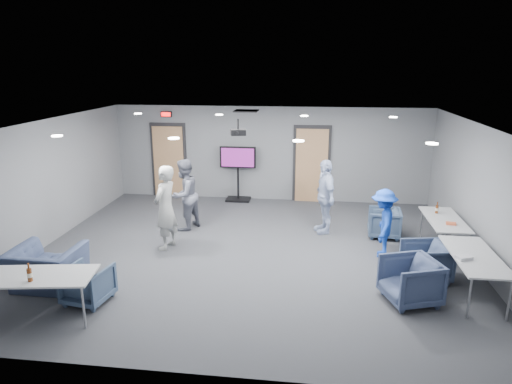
# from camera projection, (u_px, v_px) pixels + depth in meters

# --- Properties ---
(floor) EXTENTS (9.00, 9.00, 0.00)m
(floor) POSITION_uv_depth(u_px,v_px,m) (251.00, 252.00, 9.64)
(floor) COLOR #323539
(floor) RESTS_ON ground
(ceiling) EXTENTS (9.00, 9.00, 0.00)m
(ceiling) POSITION_uv_depth(u_px,v_px,m) (251.00, 124.00, 8.92)
(ceiling) COLOR silver
(ceiling) RESTS_ON wall_back
(wall_back) EXTENTS (9.00, 0.02, 2.70)m
(wall_back) POSITION_uv_depth(u_px,v_px,m) (270.00, 154.00, 13.10)
(wall_back) COLOR slate
(wall_back) RESTS_ON floor
(wall_front) EXTENTS (9.00, 0.02, 2.70)m
(wall_front) POSITION_uv_depth(u_px,v_px,m) (205.00, 279.00, 5.46)
(wall_front) COLOR slate
(wall_front) RESTS_ON floor
(wall_left) EXTENTS (0.02, 8.00, 2.70)m
(wall_left) POSITION_uv_depth(u_px,v_px,m) (44.00, 184.00, 9.83)
(wall_left) COLOR slate
(wall_left) RESTS_ON floor
(wall_right) EXTENTS (0.02, 8.00, 2.70)m
(wall_right) POSITION_uv_depth(u_px,v_px,m) (483.00, 199.00, 8.73)
(wall_right) COLOR slate
(wall_right) RESTS_ON floor
(door_left) EXTENTS (1.06, 0.17, 2.24)m
(door_left) POSITION_uv_depth(u_px,v_px,m) (169.00, 161.00, 13.50)
(door_left) COLOR black
(door_left) RESTS_ON wall_back
(door_right) EXTENTS (1.06, 0.17, 2.24)m
(door_right) POSITION_uv_depth(u_px,v_px,m) (312.00, 165.00, 12.99)
(door_right) COLOR black
(door_right) RESTS_ON wall_back
(exit_sign) EXTENTS (0.32, 0.08, 0.16)m
(exit_sign) POSITION_uv_depth(u_px,v_px,m) (166.00, 114.00, 13.11)
(exit_sign) COLOR black
(exit_sign) RESTS_ON wall_back
(hvac_diffuser) EXTENTS (0.60, 0.60, 0.03)m
(hvac_diffuser) POSITION_uv_depth(u_px,v_px,m) (246.00, 111.00, 11.66)
(hvac_diffuser) COLOR black
(hvac_diffuser) RESTS_ON ceiling
(downlights) EXTENTS (6.18, 3.78, 0.02)m
(downlights) POSITION_uv_depth(u_px,v_px,m) (251.00, 125.00, 8.92)
(downlights) COLOR white
(downlights) RESTS_ON ceiling
(person_a) EXTENTS (0.58, 0.75, 1.82)m
(person_a) POSITION_uv_depth(u_px,v_px,m) (165.00, 208.00, 9.64)
(person_a) COLOR #9B9E9B
(person_a) RESTS_ON floor
(person_b) EXTENTS (0.93, 1.02, 1.71)m
(person_b) POSITION_uv_depth(u_px,v_px,m) (184.00, 195.00, 10.80)
(person_b) COLOR slate
(person_b) RESTS_ON floor
(person_c) EXTENTS (0.69, 1.10, 1.75)m
(person_c) POSITION_uv_depth(u_px,v_px,m) (325.00, 196.00, 10.60)
(person_c) COLOR silver
(person_c) RESTS_ON floor
(person_d) EXTENTS (0.66, 0.99, 1.42)m
(person_d) POSITION_uv_depth(u_px,v_px,m) (383.00, 223.00, 9.29)
(person_d) COLOR #1C44B7
(person_d) RESTS_ON floor
(chair_right_a) EXTENTS (0.78, 0.76, 0.66)m
(chair_right_a) POSITION_uv_depth(u_px,v_px,m) (384.00, 223.00, 10.44)
(chair_right_a) COLOR #394B63
(chair_right_a) RESTS_ON floor
(chair_right_b) EXTENTS (0.89, 0.88, 0.70)m
(chair_right_b) POSITION_uv_depth(u_px,v_px,m) (426.00, 261.00, 8.35)
(chair_right_b) COLOR #384662
(chair_right_b) RESTS_ON floor
(chair_right_c) EXTENTS (1.06, 1.04, 0.76)m
(chair_right_c) POSITION_uv_depth(u_px,v_px,m) (410.00, 281.00, 7.54)
(chair_right_c) COLOR #3B4766
(chair_right_c) RESTS_ON floor
(chair_front_a) EXTENTS (0.78, 0.80, 0.64)m
(chair_front_a) POSITION_uv_depth(u_px,v_px,m) (88.00, 284.00, 7.56)
(chair_front_a) COLOR #3D4F69
(chair_front_a) RESTS_ON floor
(chair_front_b) EXTENTS (1.16, 1.02, 0.74)m
(chair_front_b) POSITION_uv_depth(u_px,v_px,m) (47.00, 268.00, 8.04)
(chair_front_b) COLOR #394462
(chair_front_b) RESTS_ON floor
(table_right_a) EXTENTS (0.70, 1.68, 0.73)m
(table_right_a) POSITION_uv_depth(u_px,v_px,m) (444.00, 221.00, 9.51)
(table_right_a) COLOR silver
(table_right_a) RESTS_ON floor
(table_right_b) EXTENTS (0.74, 1.79, 0.73)m
(table_right_b) POSITION_uv_depth(u_px,v_px,m) (474.00, 258.00, 7.69)
(table_right_b) COLOR silver
(table_right_b) RESTS_ON floor
(table_front_left) EXTENTS (1.97, 1.07, 0.73)m
(table_front_left) POSITION_uv_depth(u_px,v_px,m) (31.00, 278.00, 6.96)
(table_front_left) COLOR silver
(table_front_left) RESTS_ON floor
(bottle_front) EXTENTS (0.08, 0.08, 0.29)m
(bottle_front) POSITION_uv_depth(u_px,v_px,m) (30.00, 275.00, 6.73)
(bottle_front) COLOR #602D10
(bottle_front) RESTS_ON table_front_left
(bottle_right) EXTENTS (0.07, 0.07, 0.25)m
(bottle_right) POSITION_uv_depth(u_px,v_px,m) (437.00, 209.00, 9.83)
(bottle_right) COLOR #602D10
(bottle_right) RESTS_ON table_right_a
(snack_box) EXTENTS (0.21, 0.16, 0.04)m
(snack_box) POSITION_uv_depth(u_px,v_px,m) (451.00, 223.00, 9.15)
(snack_box) COLOR #DA5C36
(snack_box) RESTS_ON table_right_a
(wrapper) EXTENTS (0.28, 0.24, 0.05)m
(wrapper) POSITION_uv_depth(u_px,v_px,m) (464.00, 257.00, 7.52)
(wrapper) COLOR silver
(wrapper) RESTS_ON table_right_b
(tv_stand) EXTENTS (1.03, 0.49, 1.59)m
(tv_stand) POSITION_uv_depth(u_px,v_px,m) (238.00, 170.00, 13.09)
(tv_stand) COLOR black
(tv_stand) RESTS_ON floor
(projector) EXTENTS (0.38, 0.35, 0.35)m
(projector) POSITION_uv_depth(u_px,v_px,m) (238.00, 132.00, 9.98)
(projector) COLOR black
(projector) RESTS_ON ceiling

